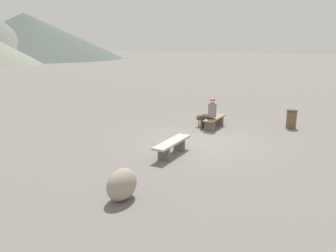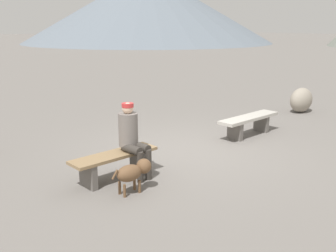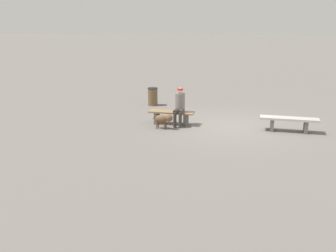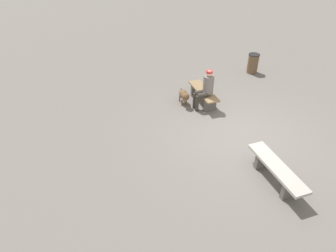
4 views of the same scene
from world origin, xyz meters
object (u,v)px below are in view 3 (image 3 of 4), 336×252
at_px(dog, 164,119).
at_px(trash_bin, 153,97).
at_px(bench_right, 171,115).
at_px(seated_person, 180,104).
at_px(bench_left, 289,121).

bearing_deg(dog, trash_bin, 117.46).
height_order(bench_right, seated_person, seated_person).
relative_size(bench_right, dog, 2.23).
height_order(seated_person, dog, seated_person).
distance_m(seated_person, trash_bin, 3.45).
relative_size(bench_left, bench_right, 1.17).
xyz_separation_m(bench_left, trash_bin, (5.48, -2.66, 0.04)).
xyz_separation_m(seated_person, dog, (0.39, 0.57, -0.39)).
xyz_separation_m(bench_left, seated_person, (3.59, 0.21, 0.39)).
bearing_deg(seated_person, trash_bin, -59.40).
relative_size(seated_person, trash_bin, 1.71).
bearing_deg(seated_person, bench_right, -16.96).
bearing_deg(dog, bench_right, 86.67).
height_order(bench_right, trash_bin, trash_bin).
bearing_deg(seated_person, dog, 52.75).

